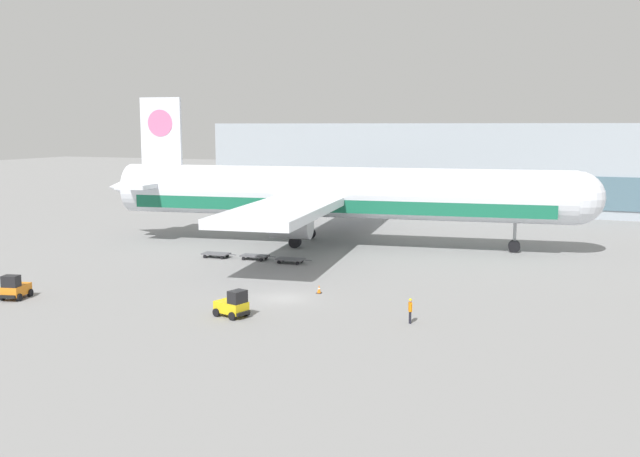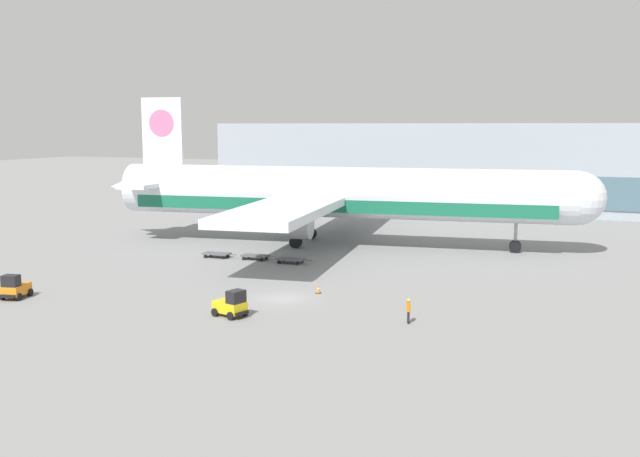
% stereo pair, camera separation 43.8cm
% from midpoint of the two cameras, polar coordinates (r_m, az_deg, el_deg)
% --- Properties ---
extents(ground_plane, '(400.00, 400.00, 0.00)m').
position_cam_midpoint_polar(ground_plane, '(57.25, -3.18, -5.60)').
color(ground_plane, gray).
extents(terminal_building, '(90.00, 18.20, 14.00)m').
position_cam_midpoint_polar(terminal_building, '(121.97, 12.44, 4.92)').
color(terminal_building, '#9EA8B2').
rests_on(terminal_building, ground_plane).
extents(airplane_main, '(57.88, 48.65, 17.00)m').
position_cam_midpoint_polar(airplane_main, '(81.82, 0.71, 2.75)').
color(airplane_main, silver).
rests_on(airplane_main, ground_plane).
extents(baggage_tug_foreground, '(2.73, 2.19, 2.00)m').
position_cam_midpoint_polar(baggage_tug_foreground, '(51.99, -7.22, -6.08)').
color(baggage_tug_foreground, yellow).
rests_on(baggage_tug_foreground, ground_plane).
extents(baggage_tug_mid, '(2.12, 2.71, 2.00)m').
position_cam_midpoint_polar(baggage_tug_mid, '(61.82, -23.41, -4.40)').
color(baggage_tug_mid, orange).
rests_on(baggage_tug_mid, ground_plane).
extents(baggage_dolly_lead, '(3.74, 1.68, 0.48)m').
position_cam_midpoint_polar(baggage_dolly_lead, '(75.17, -8.47, -2.03)').
color(baggage_dolly_lead, '#56565B').
rests_on(baggage_dolly_lead, ground_plane).
extents(baggage_dolly_second, '(3.74, 1.68, 0.48)m').
position_cam_midpoint_polar(baggage_dolly_second, '(73.53, -5.40, -2.20)').
color(baggage_dolly_second, '#56565B').
rests_on(baggage_dolly_second, ground_plane).
extents(baggage_dolly_third, '(3.74, 1.68, 0.48)m').
position_cam_midpoint_polar(baggage_dolly_third, '(71.39, -2.56, -2.49)').
color(baggage_dolly_third, '#56565B').
rests_on(baggage_dolly_third, ground_plane).
extents(ground_crew_near, '(0.35, 0.53, 1.79)m').
position_cam_midpoint_polar(ground_crew_near, '(50.23, 6.98, -6.38)').
color(ground_crew_near, black).
rests_on(ground_crew_near, ground_plane).
extents(traffic_cone_near, '(0.40, 0.40, 0.72)m').
position_cam_midpoint_polar(traffic_cone_near, '(58.73, -0.29, -4.88)').
color(traffic_cone_near, black).
rests_on(traffic_cone_near, ground_plane).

